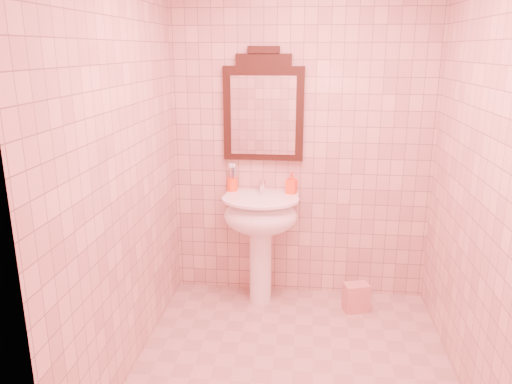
# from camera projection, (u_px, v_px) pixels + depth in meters

# --- Properties ---
(floor) EXTENTS (2.20, 2.20, 0.00)m
(floor) POSITION_uv_depth(u_px,v_px,m) (293.00, 371.00, 3.11)
(floor) COLOR tan
(floor) RESTS_ON ground
(back_wall) EXTENTS (2.00, 0.02, 2.50)m
(back_wall) POSITION_uv_depth(u_px,v_px,m) (301.00, 142.00, 3.82)
(back_wall) COLOR beige
(back_wall) RESTS_ON floor
(pedestal_sink) EXTENTS (0.58, 0.58, 0.86)m
(pedestal_sink) POSITION_uv_depth(u_px,v_px,m) (261.00, 223.00, 3.79)
(pedestal_sink) COLOR white
(pedestal_sink) RESTS_ON floor
(faucet) EXTENTS (0.04, 0.16, 0.11)m
(faucet) POSITION_uv_depth(u_px,v_px,m) (262.00, 186.00, 3.85)
(faucet) COLOR white
(faucet) RESTS_ON pedestal_sink
(mirror) EXTENTS (0.61, 0.06, 0.85)m
(mirror) POSITION_uv_depth(u_px,v_px,m) (263.00, 109.00, 3.75)
(mirror) COLOR black
(mirror) RESTS_ON back_wall
(toothbrush_cup) EXTENTS (0.08, 0.08, 0.19)m
(toothbrush_cup) POSITION_uv_depth(u_px,v_px,m) (232.00, 184.00, 3.91)
(toothbrush_cup) COLOR #FE4515
(toothbrush_cup) RESTS_ON pedestal_sink
(soap_dispenser) EXTENTS (0.09, 0.09, 0.17)m
(soap_dispenser) POSITION_uv_depth(u_px,v_px,m) (292.00, 183.00, 3.82)
(soap_dispenser) COLOR #FE3C15
(soap_dispenser) RESTS_ON pedestal_sink
(towel) EXTENTS (0.21, 0.17, 0.22)m
(towel) POSITION_uv_depth(u_px,v_px,m) (356.00, 297.00, 3.81)
(towel) COLOR #DE9583
(towel) RESTS_ON floor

